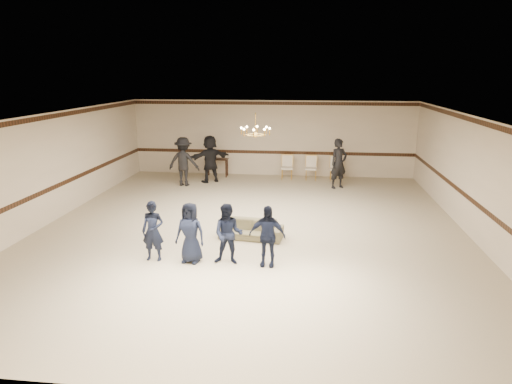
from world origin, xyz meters
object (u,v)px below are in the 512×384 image
adult_right (339,164)px  boy_a (153,231)px  chandelier (255,124)px  settee (251,229)px  boy_c (228,234)px  boy_b (190,233)px  console_table (217,167)px  boy_d (267,236)px  adult_left (184,162)px  banquet_chair_mid (311,168)px  adult_mid (210,159)px  banquet_chair_left (287,168)px  banquet_chair_right (336,169)px

adult_right → boy_a: bearing=-153.4°
chandelier → settee: bearing=-86.9°
boy_c → boy_b: bearing=-178.4°
console_table → chandelier: bearing=-64.0°
chandelier → boy_b: chandelier is taller
boy_d → settee: 1.88m
boy_a → boy_b: 0.90m
boy_b → adult_left: bearing=115.1°
settee → console_table: (-2.40, 7.26, 0.15)m
settee → adult_right: bearing=72.6°
banquet_chair_mid → console_table: bearing=-178.0°
adult_right → banquet_chair_mid: 1.68m
adult_left → adult_right: (6.00, 0.30, 0.00)m
chandelier → boy_c: size_ratio=0.65×
console_table → adult_right: bearing=-13.0°
boy_a → adult_mid: bearing=92.6°
adult_mid → banquet_chair_left: (3.07, 0.85, -0.46)m
boy_b → banquet_chair_left: boy_b is taller
banquet_chair_left → banquet_chair_right: (2.00, 0.00, 0.00)m
chandelier → boy_a: size_ratio=0.65×
adult_left → banquet_chair_right: (5.97, 1.55, -0.46)m
boy_b → settee: 2.16m
boy_d → banquet_chair_mid: bearing=86.7°
boy_b → boy_c: same height
boy_c → adult_left: size_ratio=0.75×
chandelier → boy_c: (-0.21, -3.53, -2.15)m
banquet_chair_left → console_table: 3.01m
boy_c → console_table: bearing=104.7°
banquet_chair_mid → banquet_chair_right: same height
boy_d → settee: bearing=112.2°
adult_mid → banquet_chair_mid: bearing=157.9°
boy_c → banquet_chair_left: (0.91, 8.78, -0.23)m
chandelier → adult_mid: (-2.37, 4.40, -1.92)m
chandelier → banquet_chair_left: bearing=82.4°
boy_d → settee: size_ratio=0.85×
boy_a → boy_d: bearing=-0.0°
boy_d → adult_left: size_ratio=0.75×
settee → banquet_chair_left: bearing=92.1°
boy_d → adult_left: bearing=121.9°
chandelier → banquet_chair_right: (2.70, 5.25, -2.38)m
boy_d → banquet_chair_left: size_ratio=1.46×
console_table → banquet_chair_left: bearing=-0.7°
chandelier → adult_right: 5.21m
boy_a → banquet_chair_mid: bearing=67.1°
boy_d → adult_mid: (-3.06, 7.93, 0.24)m
adult_mid → console_table: bearing=-127.6°
boy_a → banquet_chair_mid: (3.71, 8.78, -0.23)m
boy_b → chandelier: bearing=81.0°
boy_a → boy_d: (2.70, 0.00, 0.00)m
settee → banquet_chair_mid: size_ratio=1.71×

